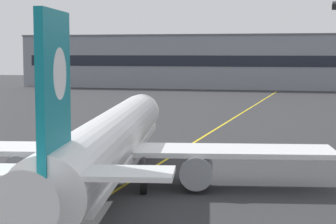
% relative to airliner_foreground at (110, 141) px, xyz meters
% --- Properties ---
extents(taxiway_centreline, '(7.76, 179.86, 0.01)m').
position_rel_airliner_foreground_xyz_m(taxiway_centreline, '(1.51, 19.54, -3.37)').
color(taxiway_centreline, yellow).
rests_on(taxiway_centreline, ground).
extents(airliner_foreground, '(32.35, 41.35, 11.65)m').
position_rel_airliner_foreground_xyz_m(airliner_foreground, '(0.00, 0.00, 0.00)').
color(airliner_foreground, white).
rests_on(airliner_foreground, ground).
extents(safety_cone_by_nose_gear, '(0.44, 0.44, 0.55)m').
position_rel_airliner_foreground_xyz_m(safety_cone_by_nose_gear, '(1.94, 15.27, -3.11)').
color(safety_cone_by_nose_gear, orange).
rests_on(safety_cone_by_nose_gear, ground).
extents(terminal_building, '(128.47, 12.40, 14.21)m').
position_rel_airliner_foreground_xyz_m(terminal_building, '(-0.11, 119.91, 3.75)').
color(terminal_building, gray).
rests_on(terminal_building, ground).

